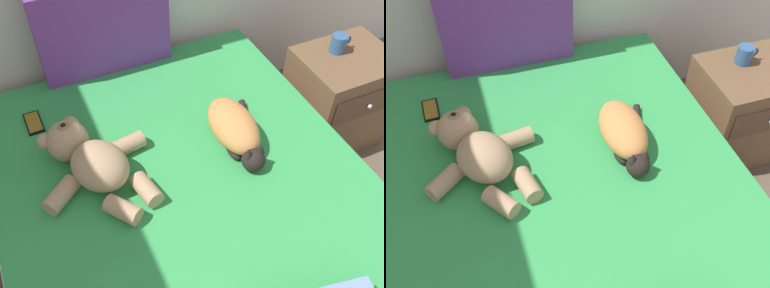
# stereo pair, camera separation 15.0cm
# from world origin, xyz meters

# --- Properties ---
(bed) EXTENTS (1.54, 2.08, 0.51)m
(bed) POSITION_xyz_m (1.50, 2.86, 0.25)
(bed) COLOR brown
(bed) RESTS_ON ground_plane
(patterned_cushion) EXTENTS (0.65, 0.10, 0.48)m
(patterned_cushion) POSITION_xyz_m (1.45, 3.83, 0.75)
(patterned_cushion) COLOR #72338C
(patterned_cushion) RESTS_ON bed
(cat) EXTENTS (0.26, 0.42, 0.15)m
(cat) POSITION_xyz_m (1.79, 3.10, 0.58)
(cat) COLOR #D18447
(cat) RESTS_ON bed
(teddy_bear) EXTENTS (0.48, 0.58, 0.19)m
(teddy_bear) POSITION_xyz_m (1.18, 3.19, 0.59)
(teddy_bear) COLOR tan
(teddy_bear) RESTS_ON bed
(cell_phone) EXTENTS (0.08, 0.15, 0.01)m
(cell_phone) POSITION_xyz_m (1.01, 3.58, 0.51)
(cell_phone) COLOR black
(cell_phone) RESTS_ON bed
(nightstand) EXTENTS (0.49, 0.44, 0.56)m
(nightstand) POSITION_xyz_m (2.59, 3.32, 0.28)
(nightstand) COLOR brown
(nightstand) RESTS_ON ground_plane
(mug) EXTENTS (0.12, 0.08, 0.09)m
(mug) POSITION_xyz_m (2.56, 3.39, 0.61)
(mug) COLOR #33598C
(mug) RESTS_ON nightstand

